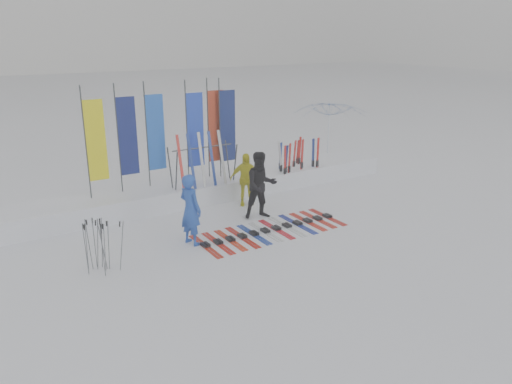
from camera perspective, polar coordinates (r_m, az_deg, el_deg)
ground at (r=12.61m, az=3.08°, el=-6.38°), size 120.00×120.00×0.00m
snow_bank at (r=16.24m, az=-6.19°, el=0.29°), size 14.00×1.60×0.60m
person_blue at (r=12.60m, az=-7.50°, el=-2.01°), size 0.63×0.78×1.85m
person_black at (r=14.27m, az=0.56°, el=0.77°), size 1.11×0.96×1.96m
person_yellow at (r=15.41m, az=-1.20°, el=1.47°), size 1.04×0.83×1.65m
tent_canopy at (r=20.19m, az=8.42°, el=6.65°), size 3.19×3.24×2.63m
ski_row at (r=13.61m, az=1.70°, el=-4.32°), size 4.13×1.69×0.07m
pole_cluster at (r=11.75m, az=-17.44°, el=-5.91°), size 0.81×0.65×1.24m
feather_flags at (r=15.58m, az=-9.66°, el=6.77°), size 4.83×0.29×3.20m
ski_rack at (r=15.55m, az=-6.07°, el=3.65°), size 2.04×0.80×1.23m
upright_skis at (r=17.45m, az=4.49°, el=3.28°), size 1.56×1.03×1.68m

